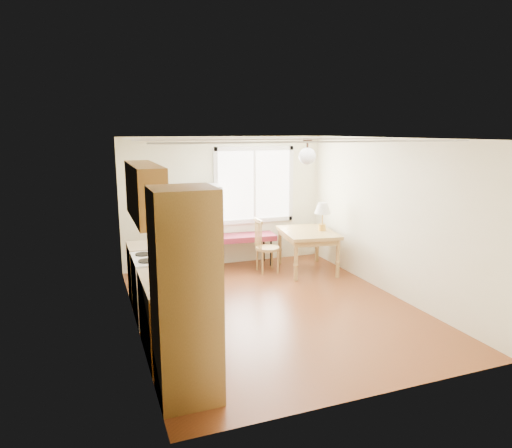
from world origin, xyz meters
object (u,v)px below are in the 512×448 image
refrigerator (202,229)px  chair (263,242)px  dining_table (308,236)px  bench (240,238)px

refrigerator → chair: refrigerator is taller
dining_table → chair: (-0.83, 0.19, -0.09)m
refrigerator → chair: bearing=-16.9°
refrigerator → bench: bearing=12.2°
refrigerator → dining_table: bearing=-12.9°
refrigerator → bench: refrigerator is taller
bench → dining_table: dining_table is taller
chair → refrigerator: bearing=159.3°
bench → dining_table: bearing=-27.6°
bench → dining_table: (1.10, -0.71, 0.11)m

